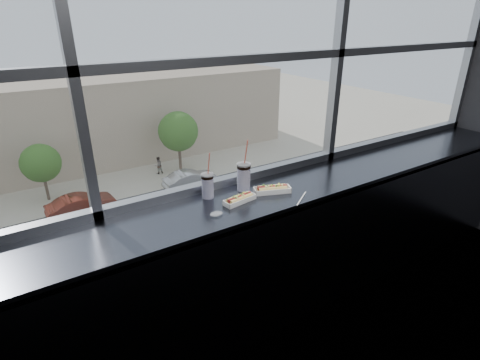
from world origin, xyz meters
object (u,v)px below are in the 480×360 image
soda_cup_right (244,175)px  loose_straw (301,198)px  car_far_c (191,177)px  tree_center (41,163)px  hotdog_tray_left (240,199)px  tree_right (178,131)px  pedestrian_d (158,164)px  wrapper (216,214)px  soda_cup_left (208,185)px  car_far_b (81,202)px  car_near_d (179,238)px  car_near_c (67,273)px  hotdog_tray_right (272,189)px

soda_cup_right → loose_straw: (0.25, -0.35, -0.11)m
car_far_c → tree_center: (-10.39, 4.00, 2.04)m
car_far_c → hotdog_tray_left: bearing=156.0°
tree_right → hotdog_tray_left: bearing=-112.0°
soda_cup_right → pedestrian_d: bearing=72.0°
hotdog_tray_left → wrapper: 0.24m
soda_cup_left → pedestrian_d: bearing=71.4°
wrapper → tree_center: (0.40, 28.38, -9.01)m
soda_cup_left → tree_center: (0.32, 28.12, -9.10)m
hotdog_tray_left → loose_straw: bearing=-35.0°
wrapper → tree_center: bearing=89.2°
soda_cup_right → tree_right: bearing=68.1°
soda_cup_right → car_far_b: (1.80, 24.15, -11.12)m
car_far_b → hotdog_tray_left: bearing=170.3°
car_far_b → pedestrian_d: 8.67m
wrapper → car_far_c: (10.80, 24.38, -11.05)m
car_far_c → wrapper: bearing=155.7°
soda_cup_right → car_near_d: size_ratio=0.07×
soda_cup_left → car_near_d: bearing=69.2°
tree_center → pedestrian_d: bearing=2.4°
soda_cup_right → car_near_c: bearing=91.7°
wrapper → car_near_c: size_ratio=0.02×
car_near_d → tree_right: 13.48m
wrapper → car_near_d: wrapper is taller
soda_cup_left → car_far_c: 28.65m
hotdog_tray_right → loose_straw: size_ratio=1.24×
car_near_d → tree_center: bearing=33.3°
car_near_d → pedestrian_d: (3.46, 12.39, 0.02)m
hotdog_tray_left → pedestrian_d: size_ratio=0.13×
soda_cup_left → car_far_b: 26.63m
soda_cup_left → tree_center: size_ratio=0.07×
car_far_b → tree_center: tree_center is taller
wrapper → pedestrian_d: (9.65, 28.77, -11.11)m
hotdog_tray_right → car_far_b: bearing=107.3°
car_near_c → tree_right: tree_right is taller
loose_straw → car_near_c: loose_straw is taller
wrapper → car_far_c: 28.86m
car_near_d → pedestrian_d: 12.86m
car_far_c → tree_center: 11.32m
hotdog_tray_left → tree_right: hotdog_tray_left is taller
wrapper → pedestrian_d: wrapper is taller
pedestrian_d → tree_center: (-9.25, -0.39, 2.10)m
hotdog_tray_left → hotdog_tray_right: (0.28, 0.00, 0.00)m
tree_right → car_far_c: bearing=-102.1°
hotdog_tray_right → soda_cup_left: soda_cup_left is taller
car_near_d → pedestrian_d: size_ratio=2.89×
tree_right → hotdog_tray_right: bearing=-111.5°
loose_straw → pedestrian_d: (9.03, 28.88, -11.10)m
car_near_c → car_far_c: size_ratio=0.92×
soda_cup_right → hotdog_tray_right: bearing=-46.3°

